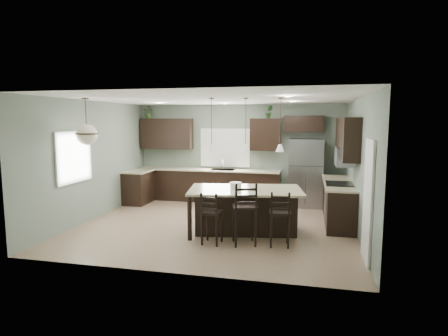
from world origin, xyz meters
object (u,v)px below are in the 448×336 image
Objects in this scene: kitchen_island at (245,211)px; bar_stool_left at (212,218)px; serving_dish at (236,186)px; plant_back_left at (149,112)px; bar_stool_right at (280,218)px; bar_stool_center at (244,213)px; refrigerator at (306,173)px.

bar_stool_left is (-0.49, -0.88, 0.04)m from kitchen_island.
serving_dish is 0.66× the size of plant_back_left.
bar_stool_right is (0.97, -0.68, -0.47)m from serving_dish.
bar_stool_center is at bearing 14.34° from bar_stool_left.
bar_stool_center reaches higher than kitchen_island.
bar_stool_right is 5.93m from plant_back_left.
serving_dish is 0.90m from bar_stool_center.
bar_stool_center is 0.66m from bar_stool_right.
bar_stool_left is at bearing -109.27° from serving_dish.
kitchen_island is 6.36× the size of plant_back_left.
refrigerator reaches higher than bar_stool_right.
refrigerator reaches higher than serving_dish.
kitchen_island is 2.30× the size of bar_stool_left.
plant_back_left is at bearing 132.74° from bar_stool_left.
bar_stool_right is (1.26, 0.17, 0.02)m from bar_stool_left.
bar_stool_left is at bearing -52.45° from plant_back_left.
kitchen_island is at bearing 65.90° from bar_stool_left.
serving_dish is at bearing 138.79° from bar_stool_right.
refrigerator reaches higher than bar_stool_center.
refrigerator is at bearing 63.64° from serving_dish.
refrigerator is 1.53× the size of bar_stool_center.
bar_stool_left is at bearing -178.86° from bar_stool_right.
kitchen_island is 4.99m from plant_back_left.
serving_dish is at bearing 75.92° from bar_stool_left.
serving_dish is at bearing -42.65° from plant_back_left.
refrigerator is 3.55m from bar_stool_right.
bar_stool_left is at bearing 171.28° from bar_stool_center.
bar_stool_center reaches higher than serving_dish.
plant_back_left is at bearing 115.75° from bar_stool_center.
bar_stool_left is 5.25m from plant_back_left.
serving_dish is (-1.40, -2.83, 0.07)m from refrigerator.
bar_stool_right is at bearing -34.92° from serving_dish.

